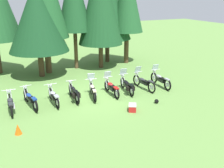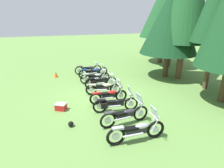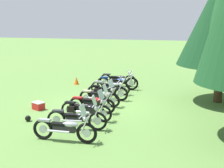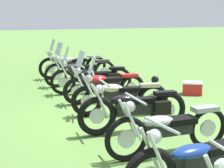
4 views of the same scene
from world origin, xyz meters
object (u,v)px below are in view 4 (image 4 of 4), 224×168
(motorcycle_4, at_px, (119,95))
(motorcycle_6, at_px, (93,77))
(motorcycle_1, at_px, (205,159))
(motorcycle_2, at_px, (168,128))
(motorcycle_3, at_px, (135,109))
(picnic_cooler, at_px, (192,88))
(motorcycle_7, at_px, (80,70))
(dropped_helmet, at_px, (155,80))
(motorcycle_8, at_px, (72,64))
(motorcycle_5, at_px, (104,85))

(motorcycle_4, bearing_deg, motorcycle_6, -79.06)
(motorcycle_1, distance_m, motorcycle_2, 1.27)
(motorcycle_3, xyz_separation_m, motorcycle_4, (1.14, -0.08, -0.00))
(motorcycle_4, height_order, picnic_cooler, motorcycle_4)
(motorcycle_3, bearing_deg, motorcycle_1, 90.28)
(motorcycle_7, bearing_deg, picnic_cooler, 134.18)
(motorcycle_7, xyz_separation_m, dropped_helmet, (-0.56, -2.37, -0.36))
(motorcycle_8, bearing_deg, motorcycle_7, 89.89)
(motorcycle_5, height_order, motorcycle_7, motorcycle_7)
(motorcycle_2, bearing_deg, motorcycle_1, 81.65)
(motorcycle_7, height_order, picnic_cooler, motorcycle_7)
(picnic_cooler, xyz_separation_m, dropped_helmet, (1.75, 0.31, -0.06))
(motorcycle_3, xyz_separation_m, dropped_helmet, (4.13, -2.45, -0.34))
(motorcycle_1, bearing_deg, motorcycle_7, -99.58)
(picnic_cooler, height_order, dropped_helmet, picnic_cooler)
(motorcycle_3, distance_m, motorcycle_4, 1.15)
(motorcycle_5, xyz_separation_m, motorcycle_8, (3.61, -0.00, 0.02))
(motorcycle_5, bearing_deg, motorcycle_2, 90.17)
(motorcycle_1, bearing_deg, motorcycle_4, -100.96)
(motorcycle_5, distance_m, motorcycle_6, 1.08)
(motorcycle_5, bearing_deg, motorcycle_4, 89.20)
(motorcycle_2, relative_size, motorcycle_6, 0.95)
(motorcycle_2, distance_m, motorcycle_4, 2.36)
(motorcycle_2, xyz_separation_m, motorcycle_5, (3.57, -0.05, 0.01))
(motorcycle_1, distance_m, motorcycle_6, 5.92)
(motorcycle_7, relative_size, picnic_cooler, 3.62)
(motorcycle_3, distance_m, motorcycle_5, 2.36)
(motorcycle_5, bearing_deg, dropped_helmet, -141.82)
(motorcycle_1, height_order, motorcycle_2, motorcycle_1)
(motorcycle_3, relative_size, motorcycle_5, 1.01)
(motorcycle_6, bearing_deg, motorcycle_4, 96.23)
(motorcycle_4, xyz_separation_m, motorcycle_8, (4.83, -0.04, 0.02))
(motorcycle_8, bearing_deg, dropped_helmet, 143.44)
(motorcycle_6, relative_size, motorcycle_8, 0.97)
(motorcycle_5, xyz_separation_m, dropped_helmet, (1.77, -2.33, -0.34))
(motorcycle_6, distance_m, motorcycle_7, 1.25)
(motorcycle_7, bearing_deg, motorcycle_6, 87.65)
(motorcycle_6, bearing_deg, motorcycle_3, 95.35)
(motorcycle_1, distance_m, motorcycle_5, 4.83)
(picnic_cooler, bearing_deg, motorcycle_3, 130.75)
(motorcycle_1, xyz_separation_m, motorcycle_7, (7.16, -0.17, 0.02))
(motorcycle_8, bearing_deg, picnic_cooler, 128.09)
(picnic_cooler, distance_m, dropped_helmet, 1.78)
(motorcycle_2, height_order, motorcycle_5, motorcycle_5)
(motorcycle_8, relative_size, picnic_cooler, 3.66)
(motorcycle_5, bearing_deg, motorcycle_6, -89.96)
(motorcycle_1, relative_size, motorcycle_4, 1.12)
(motorcycle_3, height_order, motorcycle_7, motorcycle_7)
(dropped_helmet, bearing_deg, motorcycle_4, 141.52)
(motorcycle_6, bearing_deg, motorcycle_2, 96.78)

